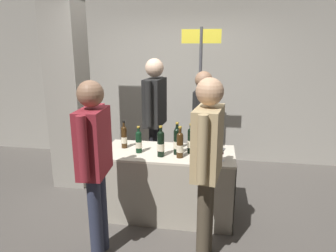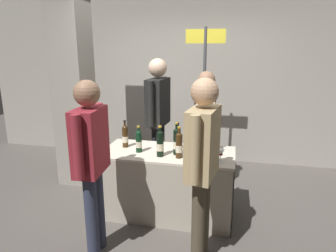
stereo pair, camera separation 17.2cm
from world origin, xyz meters
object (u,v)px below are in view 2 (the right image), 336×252
Objects in this scene: concrete_pillar at (73,78)px; wine_glass_near_vendor at (221,153)px; vendor_presenter at (158,110)px; booth_signpost at (204,88)px; flower_vase at (214,140)px; tasting_table at (168,171)px; display_bottle_0 at (191,140)px; taster_foreground_right at (203,156)px; featured_wine_bottle at (125,136)px.

concrete_pillar is 2.32m from wine_glass_near_vendor.
booth_signpost is (0.58, 0.36, 0.27)m from vendor_presenter.
wine_glass_near_vendor is at bearing -75.37° from flower_vase.
flower_vase reaches higher than wine_glass_near_vendor.
booth_signpost reaches higher than vendor_presenter.
booth_signpost is at bearing 126.53° from vendor_presenter.
flower_vase is at bearing 17.14° from tasting_table.
taster_foreground_right is at bearing -74.04° from display_bottle_0.
taster_foreground_right is at bearing -34.80° from concrete_pillar.
display_bottle_0 is at bearing -148.28° from flower_vase.
taster_foreground_right is (-0.04, -0.89, 0.12)m from flower_vase.
flower_vase is 0.24× the size of taster_foreground_right.
concrete_pillar reaches higher than wine_glass_near_vendor.
vendor_presenter reaches higher than display_bottle_0.
tasting_table is at bearing 27.13° from vendor_presenter.
taster_foreground_right is at bearing 32.33° from vendor_presenter.
vendor_presenter is 0.73m from booth_signpost.
booth_signpost is at bearing 103.95° from flower_vase.
concrete_pillar reaches higher than taster_foreground_right.
featured_wine_bottle is 0.97× the size of display_bottle_0.
tasting_table is at bearing -104.46° from booth_signpost.
wine_glass_near_vendor is at bearing -28.75° from display_bottle_0.
display_bottle_0 is (0.26, 0.00, 0.39)m from tasting_table.
wine_glass_near_vendor is 0.58m from taster_foreground_right.
concrete_pillar is 22.81× the size of wine_glass_near_vendor.
wine_glass_near_vendor is 1.40m from booth_signpost.
wine_glass_near_vendor reaches higher than tasting_table.
concrete_pillar is at bearing 158.72° from wine_glass_near_vendor.
wine_glass_near_vendor is 1.29m from vendor_presenter.
tasting_table is 0.65m from featured_wine_bottle.
display_bottle_0 is at bearing 151.25° from wine_glass_near_vendor.
concrete_pillar reaches higher than display_bottle_0.
taster_foreground_right is (-0.13, -0.54, 0.16)m from wine_glass_near_vendor.
tasting_table is 3.71× the size of flower_vase.
display_bottle_0 is 0.92m from vendor_presenter.
taster_foreground_right is (0.99, -0.78, 0.11)m from featured_wine_bottle.
booth_signpost reaches higher than display_bottle_0.
vendor_presenter is (-0.30, 0.72, 0.56)m from tasting_table.
booth_signpost is at bearing 14.48° from concrete_pillar.
display_bottle_0 is 0.77m from taster_foreground_right.
display_bottle_0 is 0.19× the size of vendor_presenter.
vendor_presenter reaches higher than tasting_table.
concrete_pillar is 1.70× the size of vendor_presenter.
vendor_presenter reaches higher than flower_vase.
vendor_presenter is at bearing 112.64° from tasting_table.
concrete_pillar is 2.02× the size of tasting_table.
display_bottle_0 is 0.15× the size of booth_signpost.
flower_vase reaches higher than featured_wine_bottle.
taster_foreground_right is (1.95, -1.35, -0.49)m from concrete_pillar.
flower_vase reaches higher than tasting_table.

